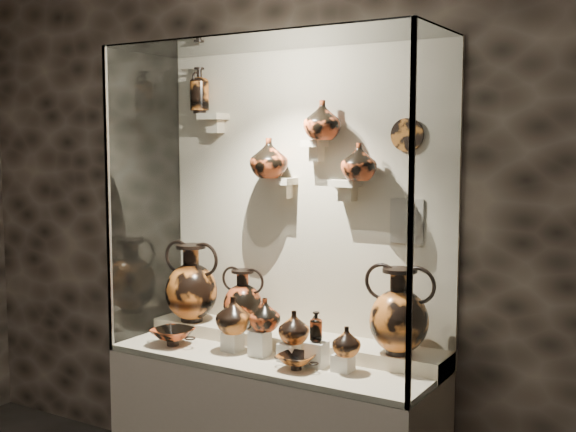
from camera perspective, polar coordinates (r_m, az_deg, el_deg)
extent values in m
cube|color=black|center=(3.86, 1.39, 1.30)|extent=(5.00, 0.02, 3.20)
cube|color=beige|center=(3.74, -1.13, -11.12)|extent=(1.68, 0.58, 0.03)
cube|color=beige|center=(3.87, 0.27, -9.98)|extent=(1.70, 0.25, 0.10)
cube|color=beige|center=(3.86, 1.35, 1.30)|extent=(1.70, 0.03, 1.60)
cube|color=white|center=(3.34, -3.87, 0.59)|extent=(1.70, 0.01, 1.60)
cube|color=white|center=(4.10, -11.19, 1.46)|extent=(0.01, 0.60, 1.60)
cube|color=white|center=(3.22, 11.68, 0.28)|extent=(0.01, 0.60, 1.60)
cube|color=white|center=(3.61, -1.18, 13.65)|extent=(1.70, 0.60, 0.01)
cube|color=gray|center=(3.89, -14.00, 1.16)|extent=(0.02, 0.02, 1.60)
cube|color=gray|center=(2.95, 9.68, -0.18)|extent=(0.02, 0.02, 1.60)
cube|color=silver|center=(3.80, -4.39, -9.84)|extent=(0.09, 0.09, 0.10)
cube|color=silver|center=(3.70, -2.22, -10.01)|extent=(0.09, 0.09, 0.13)
cube|color=silver|center=(3.62, 0.07, -10.70)|extent=(0.09, 0.09, 0.09)
cube|color=silver|center=(3.54, 2.33, -10.84)|extent=(0.09, 0.09, 0.12)
cube|color=silver|center=(3.48, 4.39, -11.47)|extent=(0.09, 0.09, 0.08)
cube|color=beige|center=(4.09, -5.93, 7.83)|extent=(0.14, 0.12, 0.04)
cube|color=beige|center=(3.84, -0.50, 2.77)|extent=(0.14, 0.12, 0.04)
cube|color=beige|center=(3.73, 2.12, 5.75)|extent=(0.10, 0.12, 0.04)
cube|color=beige|center=(3.65, 4.58, 2.60)|extent=(0.14, 0.12, 0.04)
imported|color=#C16525|center=(3.74, -4.32, -7.79)|extent=(0.23, 0.23, 0.19)
imported|color=#BC4821|center=(3.66, -1.82, -7.78)|extent=(0.19, 0.19, 0.17)
imported|color=#C16525|center=(3.59, 0.50, -8.76)|extent=(0.19, 0.19, 0.16)
imported|color=#C16525|center=(3.43, 4.66, -9.84)|extent=(0.15, 0.15, 0.14)
imported|color=#BC4821|center=(3.81, -1.50, 4.60)|extent=(0.27, 0.27, 0.21)
imported|color=#BC4821|center=(3.66, 2.75, 7.58)|extent=(0.23, 0.23, 0.20)
imported|color=#BC4821|center=(3.57, 5.64, 4.29)|extent=(0.21, 0.21, 0.19)
cylinder|color=#B16222|center=(3.57, 9.36, 6.35)|extent=(0.16, 0.02, 0.16)
cube|color=beige|center=(3.59, 9.33, -0.41)|extent=(0.17, 0.01, 0.22)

